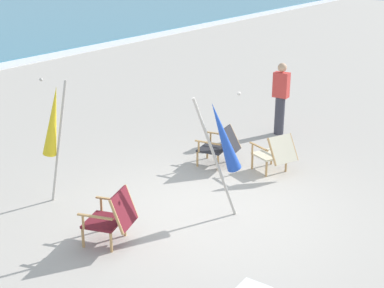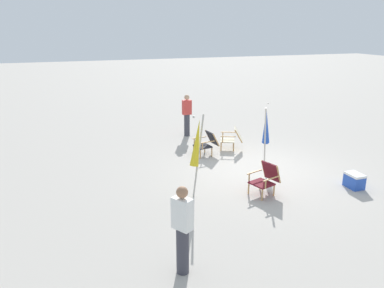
{
  "view_description": "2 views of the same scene",
  "coord_description": "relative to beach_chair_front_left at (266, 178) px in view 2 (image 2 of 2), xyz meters",
  "views": [
    {
      "loc": [
        -6.5,
        -4.09,
        3.96
      ],
      "look_at": [
        1.07,
        1.11,
        0.61
      ],
      "focal_mm": 50.0,
      "sensor_mm": 36.0,
      "label": 1
    },
    {
      "loc": [
        -9.3,
        5.33,
        4.12
      ],
      "look_at": [
        1.01,
        1.72,
        0.68
      ],
      "focal_mm": 35.0,
      "sensor_mm": 36.0,
      "label": 2
    }
  ],
  "objects": [
    {
      "name": "person_by_waterline",
      "position": [
        -2.37,
        3.0,
        0.41
      ],
      "size": [
        0.39,
        0.35,
        1.63
      ],
      "color": "#383842",
      "rests_on": "ground"
    },
    {
      "name": "beach_chair_back_left",
      "position": [
        3.36,
        0.29,
        -0.01
      ],
      "size": [
        0.68,
        0.83,
        0.79
      ],
      "color": "#28282D",
      "rests_on": "ground"
    },
    {
      "name": "umbrella_furled_blue",
      "position": [
        1.56,
        -0.85,
        0.88
      ],
      "size": [
        0.73,
        0.57,
        2.01
      ],
      "color": "#B7B2A8",
      "rests_on": "ground"
    },
    {
      "name": "umbrella_furled_yellow",
      "position": [
        0.52,
        1.69,
        0.94
      ],
      "size": [
        0.41,
        0.49,
        2.1
      ],
      "color": "#B7B2A8",
      "rests_on": "ground"
    },
    {
      "name": "ground_plane",
      "position": [
        1.6,
        -0.64,
        -0.43
      ],
      "size": [
        80.0,
        80.0,
        0.0
      ],
      "primitive_type": "plane",
      "color": "#B2AAA0"
    },
    {
      "name": "beach_chair_far_center",
      "position": [
        3.6,
        -0.76,
        -0.01
      ],
      "size": [
        0.84,
        0.93,
        0.78
      ],
      "color": "beige",
      "rests_on": "ground"
    },
    {
      "name": "beach_chair_front_left",
      "position": [
        0.0,
        0.0,
        0.0
      ],
      "size": [
        0.75,
        0.82,
        0.82
      ],
      "color": "maroon",
      "rests_on": "ground"
    },
    {
      "name": "person_near_chairs",
      "position": [
        5.75,
        0.19,
        0.41
      ],
      "size": [
        0.22,
        0.35,
        1.63
      ],
      "color": "#383842",
      "rests_on": "ground"
    },
    {
      "name": "cooler_box",
      "position": [
        -0.45,
        -2.43,
        -0.23
      ],
      "size": [
        0.49,
        0.35,
        0.4
      ],
      "color": "blue",
      "rests_on": "ground"
    }
  ]
}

